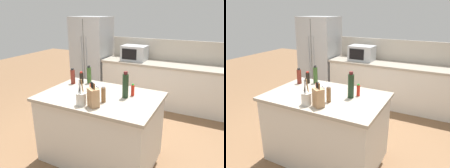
# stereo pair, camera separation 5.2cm
# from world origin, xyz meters

# --- Properties ---
(ground_plane) EXTENTS (14.00, 14.00, 0.00)m
(ground_plane) POSITION_xyz_m (0.00, 0.00, 0.00)
(ground_plane) COLOR brown
(back_counter_run) EXTENTS (2.68, 0.66, 0.94)m
(back_counter_run) POSITION_xyz_m (0.30, 2.20, 0.47)
(back_counter_run) COLOR beige
(back_counter_run) RESTS_ON ground_plane
(wall_backsplash) EXTENTS (2.64, 0.03, 0.46)m
(wall_backsplash) POSITION_xyz_m (0.30, 2.52, 1.17)
(wall_backsplash) COLOR #B2A899
(wall_backsplash) RESTS_ON back_counter_run
(kitchen_island) EXTENTS (1.55, 1.02, 0.94)m
(kitchen_island) POSITION_xyz_m (0.00, 0.00, 0.47)
(kitchen_island) COLOR beige
(kitchen_island) RESTS_ON ground_plane
(refrigerator) EXTENTS (0.85, 0.75, 1.86)m
(refrigerator) POSITION_xyz_m (-1.51, 2.25, 0.93)
(refrigerator) COLOR #ADB2B7
(refrigerator) RESTS_ON ground_plane
(microwave) EXTENTS (0.54, 0.39, 0.33)m
(microwave) POSITION_xyz_m (-0.37, 2.20, 1.10)
(microwave) COLOR #ADB2B7
(microwave) RESTS_ON back_counter_run
(knife_block) EXTENTS (0.16, 0.15, 0.29)m
(knife_block) POSITION_xyz_m (0.11, -0.34, 1.05)
(knife_block) COLOR #A87C54
(knife_block) RESTS_ON kitchen_island
(utensil_crock) EXTENTS (0.12, 0.12, 0.32)m
(utensil_crock) POSITION_xyz_m (-0.04, -0.37, 1.02)
(utensil_crock) COLOR beige
(utensil_crock) RESTS_ON kitchen_island
(wine_bottle) EXTENTS (0.08, 0.08, 0.34)m
(wine_bottle) POSITION_xyz_m (0.33, 0.08, 1.10)
(wine_bottle) COLOR black
(wine_bottle) RESTS_ON kitchen_island
(hot_sauce_bottle) EXTENTS (0.05, 0.05, 0.16)m
(hot_sauce_bottle) POSITION_xyz_m (0.39, 0.18, 1.02)
(hot_sauce_bottle) COLOR red
(hot_sauce_bottle) RESTS_ON kitchen_island
(olive_oil_bottle) EXTENTS (0.07, 0.07, 0.27)m
(olive_oil_bottle) POSITION_xyz_m (-0.40, 0.37, 1.07)
(olive_oil_bottle) COLOR #2D4C1E
(olive_oil_bottle) RESTS_ON kitchen_island
(salt_shaker) EXTENTS (0.06, 0.06, 0.12)m
(salt_shaker) POSITION_xyz_m (-0.06, 0.03, 1.00)
(salt_shaker) COLOR silver
(salt_shaker) RESTS_ON kitchen_island
(pepper_grinder) EXTENTS (0.06, 0.06, 0.21)m
(pepper_grinder) POSITION_xyz_m (0.15, -0.17, 1.04)
(pepper_grinder) COLOR brown
(pepper_grinder) RESTS_ON kitchen_island
(soy_sauce_bottle) EXTENTS (0.06, 0.06, 0.18)m
(soy_sauce_bottle) POSITION_xyz_m (-0.50, 0.31, 1.03)
(soy_sauce_bottle) COLOR black
(soy_sauce_bottle) RESTS_ON kitchen_island
(vinegar_bottle) EXTENTS (0.07, 0.07, 0.24)m
(vinegar_bottle) POSITION_xyz_m (-0.61, 0.24, 1.05)
(vinegar_bottle) COLOR maroon
(vinegar_bottle) RESTS_ON kitchen_island
(spice_jar_paprika) EXTENTS (0.06, 0.06, 0.10)m
(spice_jar_paprika) POSITION_xyz_m (-0.22, 0.14, 0.99)
(spice_jar_paprika) COLOR #B73D1E
(spice_jar_paprika) RESTS_ON kitchen_island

